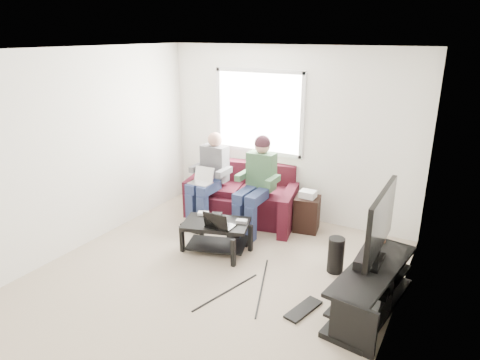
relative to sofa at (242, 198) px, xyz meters
name	(u,v)px	position (x,y,z in m)	size (l,w,h in m)	color
floor	(209,281)	(0.56, -1.82, -0.31)	(4.50, 4.50, 0.00)	#B7A88E
ceiling	(202,50)	(0.56, -1.82, 2.29)	(4.50, 4.50, 0.00)	white
wall_back	(288,135)	(0.56, 0.43, 0.99)	(4.50, 4.50, 0.00)	white
wall_front	(11,274)	(0.56, -4.07, 0.99)	(4.50, 4.50, 0.00)	white
wall_left	(76,152)	(-1.44, -1.82, 0.99)	(4.50, 4.50, 0.00)	white
wall_right	(400,212)	(2.56, -1.82, 0.99)	(4.50, 4.50, 0.00)	white
window	(259,112)	(0.06, 0.41, 1.29)	(1.48, 0.04, 1.28)	white
sofa	(242,198)	(0.00, 0.00, 0.00)	(1.94, 1.12, 0.83)	#401019
person_left	(209,174)	(-0.40, -0.30, 0.42)	(0.40, 0.70, 1.34)	navy
person_right	(257,178)	(0.40, -0.28, 0.48)	(0.40, 0.71, 1.38)	navy
laptop_silver	(201,180)	(-0.40, -0.53, 0.40)	(0.32, 0.22, 0.24)	silver
coffee_table	(216,230)	(0.25, -1.16, 0.00)	(0.96, 0.75, 0.42)	black
laptop_black	(220,218)	(0.37, -1.24, 0.23)	(0.34, 0.24, 0.24)	black
controller_a	(203,213)	(-0.03, -1.04, 0.13)	(0.14, 0.09, 0.04)	silver
controller_b	(217,214)	(0.15, -0.98, 0.13)	(0.14, 0.09, 0.04)	black
controller_c	(242,221)	(0.55, -1.01, 0.13)	(0.14, 0.09, 0.04)	gray
tv_stand	(371,291)	(2.33, -1.43, -0.09)	(0.64, 1.53, 0.49)	black
tv	(380,223)	(2.33, -1.33, 0.64)	(0.12, 1.10, 0.81)	black
soundbar	(365,256)	(2.21, -1.33, 0.23)	(0.12, 0.50, 0.10)	black
drink_cup	(382,237)	(2.28, -0.80, 0.24)	(0.08, 0.08, 0.12)	#976141
console_white	(362,305)	(2.33, -1.83, -0.02)	(0.30, 0.22, 0.06)	silver
console_grey	(378,271)	(2.33, -1.13, -0.01)	(0.34, 0.26, 0.08)	gray
console_black	(371,287)	(2.33, -1.48, -0.02)	(0.38, 0.30, 0.07)	black
subwoofer	(336,255)	(1.78, -0.88, -0.09)	(0.20, 0.20, 0.44)	black
keyboard_floor	(303,309)	(1.74, -1.81, -0.30)	(0.16, 0.49, 0.03)	black
end_table	(307,213)	(1.06, 0.04, -0.03)	(0.35, 0.35, 0.61)	black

